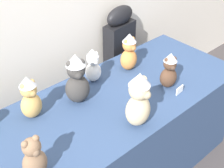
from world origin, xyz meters
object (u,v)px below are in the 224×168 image
at_px(teddy_bear_mocha, 34,158).
at_px(instrument_case, 119,65).
at_px(display_table, 112,140).
at_px(teddy_bear_charcoal, 77,79).
at_px(teddy_bear_ginger, 129,52).
at_px(teddy_bear_sand, 139,100).
at_px(teddy_bear_cocoa, 169,71).
at_px(teddy_bear_honey, 30,98).
at_px(teddy_bear_snow, 93,66).

bearing_deg(teddy_bear_mocha, instrument_case, 29.96).
height_order(display_table, teddy_bear_charcoal, teddy_bear_charcoal).
bearing_deg(teddy_bear_charcoal, teddy_bear_ginger, 28.88).
height_order(display_table, teddy_bear_ginger, teddy_bear_ginger).
xyz_separation_m(display_table, teddy_bear_sand, (-0.04, -0.26, 0.54)).
distance_m(display_table, teddy_bear_mocha, 0.83).
bearing_deg(display_table, instrument_case, 43.30).
bearing_deg(instrument_case, teddy_bear_charcoal, -159.08).
bearing_deg(teddy_bear_charcoal, instrument_case, 50.60).
bearing_deg(teddy_bear_cocoa, teddy_bear_sand, -142.56).
bearing_deg(teddy_bear_mocha, teddy_bear_sand, -7.17).
bearing_deg(teddy_bear_cocoa, teddy_bear_honey, 179.07).
xyz_separation_m(teddy_bear_sand, teddy_bear_snow, (0.08, 0.50, -0.05)).
relative_size(teddy_bear_sand, teddy_bear_charcoal, 1.02).
relative_size(teddy_bear_ginger, teddy_bear_mocha, 1.20).
height_order(display_table, teddy_bear_snow, teddy_bear_snow).
bearing_deg(display_table, teddy_bear_charcoal, 141.83).
distance_m(display_table, instrument_case, 0.76).
distance_m(teddy_bear_snow, teddy_bear_charcoal, 0.24).
height_order(teddy_bear_honey, teddy_bear_cocoa, teddy_bear_honey).
xyz_separation_m(teddy_bear_honey, teddy_bear_mocha, (-0.20, -0.38, -0.03)).
distance_m(teddy_bear_honey, teddy_bear_snow, 0.50).
xyz_separation_m(display_table, teddy_bear_cocoa, (0.37, -0.14, 0.50)).
distance_m(teddy_bear_snow, teddy_bear_cocoa, 0.50).
relative_size(teddy_bear_sand, teddy_bear_cocoa, 1.35).
bearing_deg(teddy_bear_honey, instrument_case, 10.55).
distance_m(teddy_bear_honey, teddy_bear_charcoal, 0.29).
bearing_deg(teddy_bear_cocoa, display_table, -179.70).
xyz_separation_m(teddy_bear_sand, teddy_bear_cocoa, (0.41, 0.12, -0.04)).
relative_size(teddy_bear_ginger, teddy_bear_snow, 1.14).
bearing_deg(teddy_bear_mocha, display_table, 15.63).
xyz_separation_m(teddy_bear_mocha, teddy_bear_charcoal, (0.49, 0.32, 0.05)).
xyz_separation_m(teddy_bear_ginger, teddy_bear_snow, (-0.28, 0.05, -0.02)).
xyz_separation_m(teddy_bear_snow, teddy_bear_cocoa, (0.32, -0.39, 0.00)).
distance_m(instrument_case, teddy_bear_honey, 1.10).
relative_size(instrument_case, teddy_bear_cocoa, 4.18).
bearing_deg(display_table, teddy_bear_mocha, -164.09).
distance_m(teddy_bear_mocha, teddy_bear_charcoal, 0.58).
bearing_deg(teddy_bear_snow, teddy_bear_honey, -166.45).
bearing_deg(teddy_bear_snow, teddy_bear_cocoa, -41.67).
xyz_separation_m(instrument_case, teddy_bear_snow, (-0.50, -0.27, 0.32)).
bearing_deg(teddy_bear_ginger, teddy_bear_charcoal, -173.79).
relative_size(teddy_bear_ginger, teddy_bear_charcoal, 0.84).
relative_size(teddy_bear_honey, teddy_bear_charcoal, 0.83).
height_order(teddy_bear_sand, teddy_bear_charcoal, teddy_bear_sand).
bearing_deg(teddy_bear_charcoal, teddy_bear_mocha, -124.56).
bearing_deg(teddy_bear_charcoal, teddy_bear_sand, -49.51).
xyz_separation_m(teddy_bear_honey, teddy_bear_cocoa, (0.82, -0.34, -0.01)).
height_order(teddy_bear_mocha, teddy_bear_cocoa, teddy_bear_cocoa).
relative_size(teddy_bear_mocha, teddy_bear_charcoal, 0.70).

